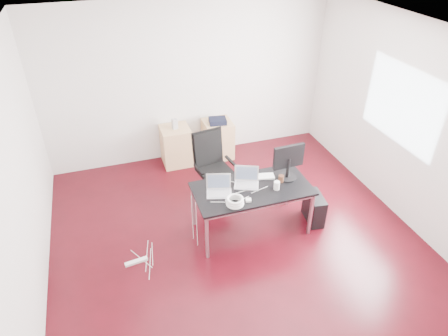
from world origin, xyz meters
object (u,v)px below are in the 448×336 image
object	(u,v)px
office_chair	(212,163)
filing_cabinet_left	(176,146)
filing_cabinet_right	(218,139)
pc_tower	(314,208)
desk	(252,191)

from	to	relation	value
office_chair	filing_cabinet_left	xyz separation A→B (m)	(-0.34, 1.14, -0.26)
filing_cabinet_right	pc_tower	world-z (taller)	filing_cabinet_right
desk	filing_cabinet_left	distance (m)	2.21
office_chair	filing_cabinet_left	world-z (taller)	office_chair
filing_cabinet_right	pc_tower	distance (m)	2.34
filing_cabinet_left	filing_cabinet_right	xyz separation A→B (m)	(0.78, 0.00, 0.00)
desk	filing_cabinet_right	xyz separation A→B (m)	(0.16, 2.09, -0.33)
office_chair	filing_cabinet_right	xyz separation A→B (m)	(0.44, 1.14, -0.26)
pc_tower	filing_cabinet_left	bearing A→B (deg)	133.79
office_chair	filing_cabinet_left	size ratio (longest dim) A/B	1.54
desk	office_chair	bearing A→B (deg)	106.42
desk	office_chair	distance (m)	1.00
desk	filing_cabinet_right	distance (m)	2.12
filing_cabinet_left	pc_tower	xyz separation A→B (m)	(1.57, -2.20, -0.13)
filing_cabinet_right	office_chair	bearing A→B (deg)	-111.32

